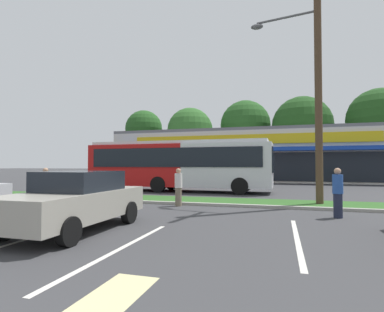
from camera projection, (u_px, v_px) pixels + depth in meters
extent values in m
cube|color=#2D5B23|center=(201.00, 201.00, 14.19)|extent=(56.00, 2.20, 0.12)
cube|color=#99968C|center=(194.00, 204.00, 13.02)|extent=(56.00, 0.24, 0.12)
cube|color=silver|center=(31.00, 238.00, 7.19)|extent=(0.12, 4.80, 0.01)
cube|color=silver|center=(120.00, 249.00, 6.26)|extent=(0.12, 4.80, 0.01)
cube|color=silver|center=(297.00, 238.00, 7.15)|extent=(0.12, 4.80, 0.01)
cube|color=beige|center=(112.00, 297.00, 3.99)|extent=(0.70, 1.60, 0.01)
cube|color=beige|center=(253.00, 158.00, 35.75)|extent=(29.24, 12.84, 5.13)
cube|color=black|center=(247.00, 167.00, 29.52)|extent=(24.56, 0.08, 2.67)
cube|color=#14389E|center=(246.00, 149.00, 28.93)|extent=(27.49, 1.40, 0.35)
cube|color=gold|center=(247.00, 139.00, 29.56)|extent=(23.39, 0.16, 0.92)
cube|color=slate|center=(253.00, 135.00, 35.82)|extent=(29.24, 12.84, 0.30)
cylinder|color=#473323|center=(144.00, 159.00, 49.94)|extent=(0.44, 0.44, 5.38)
sphere|color=#23511E|center=(144.00, 129.00, 50.08)|extent=(6.04, 6.04, 6.04)
cylinder|color=#473323|center=(190.00, 162.00, 46.11)|extent=(0.44, 0.44, 4.30)
sphere|color=#2D6026|center=(190.00, 131.00, 46.25)|extent=(6.93, 6.93, 6.93)
cylinder|color=#473323|center=(245.00, 160.00, 45.59)|extent=(0.44, 0.44, 4.88)
sphere|color=#23511E|center=(245.00, 125.00, 45.73)|extent=(7.42, 7.42, 7.42)
cylinder|color=#473323|center=(303.00, 163.00, 41.09)|extent=(0.44, 0.44, 3.96)
sphere|color=#1E4719|center=(302.00, 126.00, 41.23)|extent=(8.02, 8.02, 8.02)
cylinder|color=#473323|center=(380.00, 161.00, 37.20)|extent=(0.44, 0.44, 4.44)
sphere|color=#1E4719|center=(379.00, 119.00, 37.35)|extent=(7.62, 7.62, 7.62)
cylinder|color=#4C3826|center=(318.00, 70.00, 12.83)|extent=(0.30, 0.30, 11.48)
cylinder|color=#59595B|center=(286.00, 17.00, 13.49)|extent=(2.57, 0.60, 0.10)
ellipsoid|color=#59595B|center=(257.00, 27.00, 14.09)|extent=(0.56, 0.32, 0.24)
cube|color=#B71414|center=(141.00, 165.00, 20.72)|extent=(6.61, 2.63, 2.70)
cube|color=silver|center=(228.00, 165.00, 18.97)|extent=(5.42, 2.62, 2.70)
cube|color=silver|center=(178.00, 143.00, 19.97)|extent=(11.52, 2.44, 0.20)
cube|color=black|center=(171.00, 157.00, 18.70)|extent=(11.01, 0.20, 1.19)
cube|color=black|center=(273.00, 160.00, 18.18)|extent=(0.09, 2.17, 1.51)
cylinder|color=black|center=(245.00, 184.00, 19.79)|extent=(1.00, 0.31, 1.00)
cylinder|color=black|center=(240.00, 186.00, 17.55)|extent=(1.00, 0.31, 1.00)
cylinder|color=black|center=(172.00, 182.00, 21.28)|extent=(1.00, 0.31, 1.00)
cylinder|color=black|center=(158.00, 184.00, 19.04)|extent=(1.00, 0.31, 1.00)
cylinder|color=black|center=(129.00, 182.00, 22.24)|extent=(1.00, 0.31, 1.00)
cylinder|color=black|center=(112.00, 184.00, 20.00)|extent=(1.00, 0.31, 1.00)
cube|color=brown|center=(56.00, 192.00, 14.13)|extent=(1.60, 0.45, 0.06)
cube|color=brown|center=(53.00, 187.00, 13.95)|extent=(1.60, 0.06, 0.44)
cube|color=#333338|center=(67.00, 198.00, 13.96)|extent=(0.08, 0.36, 0.45)
cube|color=#333338|center=(45.00, 197.00, 14.30)|extent=(0.08, 0.36, 0.45)
cube|color=slate|center=(146.00, 177.00, 26.35)|extent=(4.13, 1.78, 0.62)
cube|color=black|center=(144.00, 171.00, 26.42)|extent=(1.86, 1.57, 0.51)
cylinder|color=black|center=(163.00, 181.00, 26.80)|extent=(0.64, 0.22, 0.64)
cylinder|color=black|center=(155.00, 182.00, 25.17)|extent=(0.64, 0.22, 0.64)
cylinder|color=black|center=(137.00, 180.00, 27.51)|extent=(0.64, 0.22, 0.64)
cylinder|color=black|center=(128.00, 181.00, 25.89)|extent=(0.64, 0.22, 0.64)
cube|color=#9E998C|center=(74.00, 205.00, 8.01)|extent=(1.88, 4.34, 0.72)
cube|color=black|center=(80.00, 181.00, 8.24)|extent=(1.65, 1.95, 0.52)
cylinder|color=black|center=(69.00, 231.00, 6.46)|extent=(0.22, 0.64, 0.64)
cylinder|color=black|center=(3.00, 227.00, 6.96)|extent=(0.22, 0.64, 0.64)
cylinder|color=black|center=(129.00, 212.00, 9.04)|extent=(0.22, 0.64, 0.64)
cylinder|color=black|center=(78.00, 210.00, 9.54)|extent=(0.22, 0.64, 0.64)
cylinder|color=#1E2338|center=(338.00, 206.00, 9.94)|extent=(0.28, 0.28, 0.79)
cylinder|color=#264C99|center=(338.00, 184.00, 9.96)|extent=(0.33, 0.33, 0.62)
sphere|color=tan|center=(337.00, 171.00, 9.97)|extent=(0.22, 0.22, 0.22)
cylinder|color=#1E2338|center=(45.00, 196.00, 12.93)|extent=(0.28, 0.28, 0.78)
cylinder|color=black|center=(45.00, 180.00, 12.95)|extent=(0.32, 0.32, 0.62)
sphere|color=tan|center=(46.00, 170.00, 12.96)|extent=(0.21, 0.21, 0.21)
cylinder|color=#726651|center=(178.00, 197.00, 12.78)|extent=(0.27, 0.27, 0.77)
cylinder|color=silver|center=(178.00, 181.00, 12.80)|extent=(0.32, 0.32, 0.61)
sphere|color=tan|center=(178.00, 171.00, 12.81)|extent=(0.21, 0.21, 0.21)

